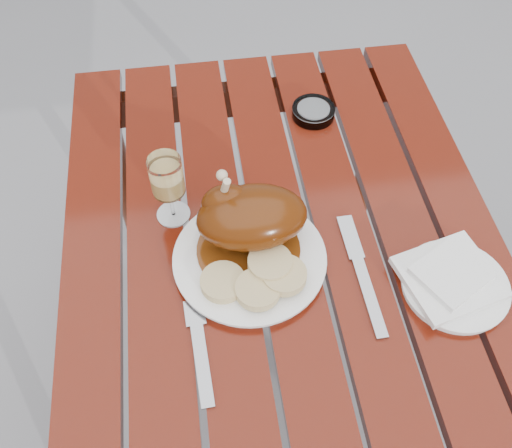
{
  "coord_description": "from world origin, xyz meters",
  "views": [
    {
      "loc": [
        -0.14,
        -0.53,
        1.6
      ],
      "look_at": [
        -0.05,
        0.08,
        0.78
      ],
      "focal_mm": 40.0,
      "sensor_mm": 36.0,
      "label": 1
    }
  ],
  "objects_px": {
    "table": "(281,355)",
    "wine_glass": "(169,189)",
    "side_plate": "(455,286)",
    "ashtray": "(313,112)",
    "dinner_plate": "(250,259)"
  },
  "relations": [
    {
      "from": "table",
      "to": "wine_glass",
      "type": "height_order",
      "value": "wine_glass"
    },
    {
      "from": "table",
      "to": "wine_glass",
      "type": "relative_size",
      "value": 8.09
    },
    {
      "from": "side_plate",
      "to": "ashtray",
      "type": "height_order",
      "value": "ashtray"
    },
    {
      "from": "table",
      "to": "wine_glass",
      "type": "distance_m",
      "value": 0.51
    },
    {
      "from": "side_plate",
      "to": "wine_glass",
      "type": "bearing_deg",
      "value": 153.91
    },
    {
      "from": "wine_glass",
      "to": "dinner_plate",
      "type": "bearing_deg",
      "value": -44.58
    },
    {
      "from": "table",
      "to": "side_plate",
      "type": "bearing_deg",
      "value": -16.66
    },
    {
      "from": "side_plate",
      "to": "ashtray",
      "type": "distance_m",
      "value": 0.49
    },
    {
      "from": "wine_glass",
      "to": "ashtray",
      "type": "xyz_separation_m",
      "value": [
        0.32,
        0.23,
        -0.06
      ]
    },
    {
      "from": "table",
      "to": "ashtray",
      "type": "xyz_separation_m",
      "value": [
        0.12,
        0.38,
        0.39
      ]
    },
    {
      "from": "wine_glass",
      "to": "side_plate",
      "type": "distance_m",
      "value": 0.53
    },
    {
      "from": "table",
      "to": "ashtray",
      "type": "bearing_deg",
      "value": 72.28
    },
    {
      "from": "table",
      "to": "dinner_plate",
      "type": "height_order",
      "value": "dinner_plate"
    },
    {
      "from": "ashtray",
      "to": "dinner_plate",
      "type": "bearing_deg",
      "value": -117.81
    },
    {
      "from": "table",
      "to": "dinner_plate",
      "type": "xyz_separation_m",
      "value": [
        -0.07,
        0.02,
        0.38
      ]
    }
  ]
}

